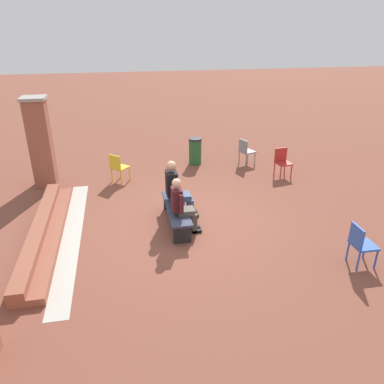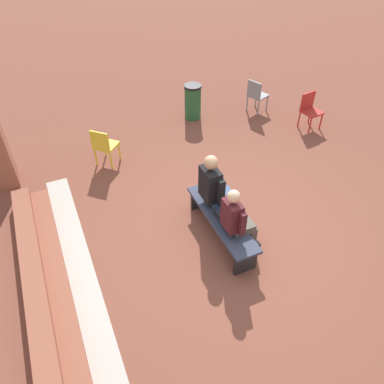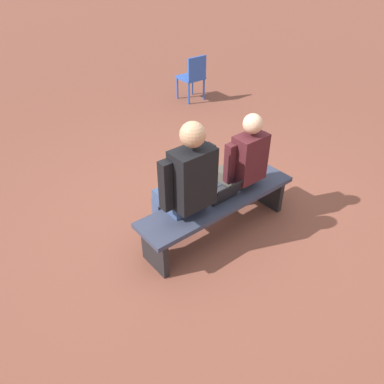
# 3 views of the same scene
# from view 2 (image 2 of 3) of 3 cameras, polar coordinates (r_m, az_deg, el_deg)

# --- Properties ---
(ground_plane) EXTENTS (60.00, 60.00, 0.00)m
(ground_plane) POSITION_cam_2_polar(r_m,az_deg,el_deg) (6.51, 5.42, -5.89)
(ground_plane) COLOR brown
(concrete_strip) EXTENTS (5.36, 0.40, 0.01)m
(concrete_strip) POSITION_cam_2_polar(r_m,az_deg,el_deg) (6.02, -16.18, -12.98)
(concrete_strip) COLOR #B7B2A8
(concrete_strip) RESTS_ON ground
(brick_steps) EXTENTS (4.56, 0.60, 0.30)m
(brick_steps) POSITION_cam_2_polar(r_m,az_deg,el_deg) (5.96, -21.65, -13.63)
(brick_steps) COLOR #93513D
(brick_steps) RESTS_ON ground
(bench) EXTENTS (1.80, 0.44, 0.45)m
(bench) POSITION_cam_2_polar(r_m,az_deg,el_deg) (6.16, 4.51, -4.40)
(bench) COLOR #33384C
(bench) RESTS_ON ground
(person_student) EXTENTS (0.50, 0.64, 1.28)m
(person_student) POSITION_cam_2_polar(r_m,az_deg,el_deg) (5.73, 6.91, -4.12)
(person_student) COLOR #4C473D
(person_student) RESTS_ON ground
(person_adult) EXTENTS (0.58, 0.74, 1.41)m
(person_adult) POSITION_cam_2_polar(r_m,az_deg,el_deg) (6.17, 3.68, 0.61)
(person_adult) COLOR #384C75
(person_adult) RESTS_ON ground
(laptop) EXTENTS (0.32, 0.29, 0.21)m
(laptop) POSITION_cam_2_polar(r_m,az_deg,el_deg) (6.04, 4.60, -3.61)
(laptop) COLOR black
(laptop) RESTS_ON bench
(plastic_chair_mid_courtyard) EXTENTS (0.47, 0.47, 0.84)m
(plastic_chair_mid_courtyard) POSITION_cam_2_polar(r_m,az_deg,el_deg) (9.45, 17.52, 12.06)
(plastic_chair_mid_courtyard) COLOR red
(plastic_chair_mid_courtyard) RESTS_ON ground
(plastic_chair_by_pillar) EXTENTS (0.54, 0.54, 0.84)m
(plastic_chair_by_pillar) POSITION_cam_2_polar(r_m,az_deg,el_deg) (9.84, 9.78, 14.49)
(plastic_chair_by_pillar) COLOR gray
(plastic_chair_by_pillar) RESTS_ON ground
(plastic_chair_far_left) EXTENTS (0.59, 0.59, 0.84)m
(plastic_chair_far_left) POSITION_cam_2_polar(r_m,az_deg,el_deg) (7.89, -13.30, 7.03)
(plastic_chair_far_left) COLOR gold
(plastic_chair_far_left) RESTS_ON ground
(litter_bin) EXTENTS (0.42, 0.42, 0.86)m
(litter_bin) POSITION_cam_2_polar(r_m,az_deg,el_deg) (9.44, 0.12, 13.61)
(litter_bin) COLOR #23562D
(litter_bin) RESTS_ON ground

